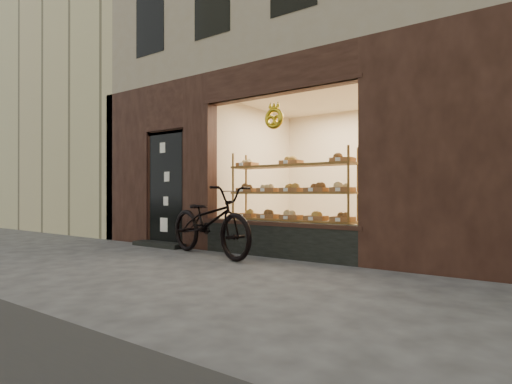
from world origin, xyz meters
The scene contains 4 objects.
ground centered at (0.00, 0.00, 0.00)m, with size 90.00×90.00×0.00m, color #3A3A3A.
neighbor_left centered at (-9.60, 5.50, 4.50)m, with size 12.00×7.00×9.00m, color beige.
display_shelf centered at (0.45, 2.55, 0.84)m, with size 2.20×0.45×1.70m.
bicycle centered at (-0.49, 1.59, 0.55)m, with size 0.73×2.10×1.10m, color black.
Camera 1 is at (3.74, -3.19, 1.00)m, focal length 28.00 mm.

